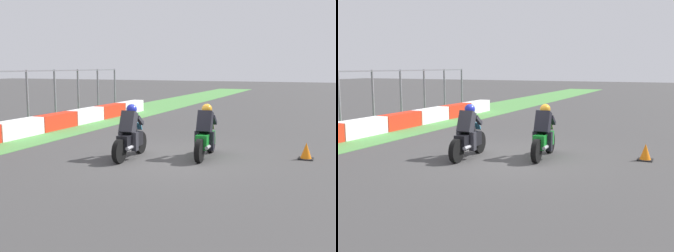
# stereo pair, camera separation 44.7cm
# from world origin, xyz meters

# --- Properties ---
(ground_plane) EXTENTS (120.00, 120.00, 0.00)m
(ground_plane) POSITION_xyz_m (0.00, 0.00, 0.00)
(ground_plane) COLOR #3F3E3D
(rider_lane_a) EXTENTS (2.04, 0.55, 1.51)m
(rider_lane_a) POSITION_xyz_m (0.46, -0.88, 0.62)
(rider_lane_a) COLOR black
(rider_lane_a) RESTS_ON ground_plane
(rider_lane_b) EXTENTS (2.04, 0.55, 1.51)m
(rider_lane_b) POSITION_xyz_m (-0.41, 1.05, 0.62)
(rider_lane_b) COLOR black
(rider_lane_b) RESTS_ON ground_plane
(traffic_cone) EXTENTS (0.40, 0.40, 0.47)m
(traffic_cone) POSITION_xyz_m (1.27, -3.54, 0.21)
(traffic_cone) COLOR black
(traffic_cone) RESTS_ON ground_plane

